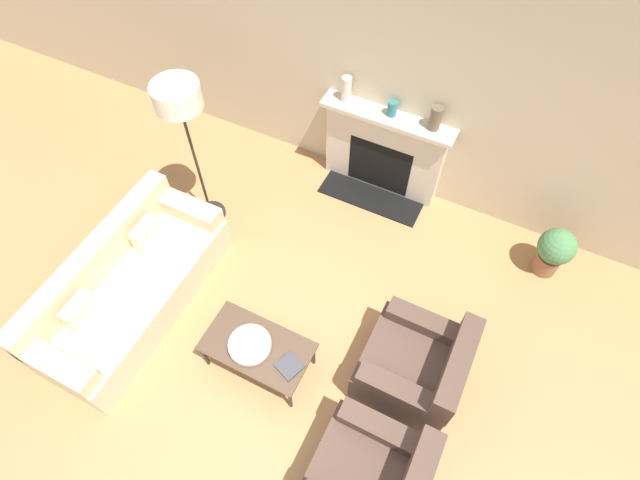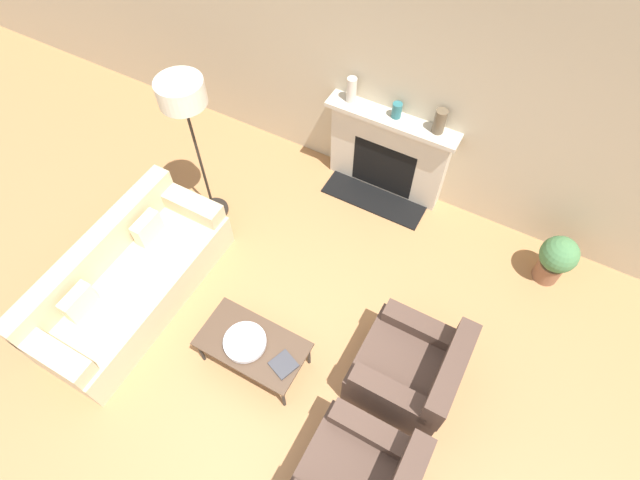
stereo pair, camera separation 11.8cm
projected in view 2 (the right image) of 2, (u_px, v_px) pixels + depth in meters
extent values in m
plane|color=#A87547|center=(269.00, 393.00, 4.74)|extent=(18.00, 18.00, 0.00)
cube|color=#BCAD8E|center=(416.00, 87.00, 5.06)|extent=(18.00, 0.06, 2.90)
cube|color=beige|center=(388.00, 154.00, 5.80)|extent=(1.39, 0.20, 1.06)
cube|color=black|center=(383.00, 168.00, 5.87)|extent=(0.76, 0.04, 0.69)
cube|color=black|center=(373.00, 199.00, 6.08)|extent=(1.25, 0.40, 0.02)
cube|color=beige|center=(392.00, 119.00, 5.33)|extent=(1.51, 0.28, 0.05)
cube|color=#CCB78E|center=(137.00, 287.00, 5.15)|extent=(0.89, 2.17, 0.43)
cube|color=#CCB78E|center=(96.00, 252.00, 4.92)|extent=(0.20, 2.17, 0.37)
cube|color=#CCB78E|center=(53.00, 354.00, 4.41)|extent=(0.82, 0.22, 0.19)
cube|color=#CCB78E|center=(188.00, 204.00, 5.38)|extent=(0.82, 0.22, 0.19)
cube|color=beige|center=(79.00, 302.00, 4.65)|extent=(0.12, 0.32, 0.28)
cube|color=beige|center=(147.00, 228.00, 5.14)|extent=(0.12, 0.32, 0.28)
cube|color=#4C382D|center=(353.00, 480.00, 4.10)|extent=(0.86, 0.88, 0.46)
cube|color=#4C382D|center=(375.00, 432.00, 4.03)|extent=(0.78, 0.18, 0.14)
cube|color=#4C382D|center=(404.00, 371.00, 4.62)|extent=(0.86, 0.88, 0.46)
cube|color=#4C382D|center=(450.00, 373.00, 4.18)|extent=(0.18, 0.88, 0.40)
cube|color=#4C382D|center=(424.00, 327.00, 4.55)|extent=(0.78, 0.18, 0.14)
cube|color=#4C382D|center=(393.00, 394.00, 4.20)|extent=(0.78, 0.18, 0.14)
cube|color=#4C3828|center=(252.00, 344.00, 4.59)|extent=(1.00, 0.55, 0.03)
cylinder|color=black|center=(201.00, 351.00, 4.77)|extent=(0.03, 0.03, 0.39)
cylinder|color=black|center=(283.00, 398.00, 4.52)|extent=(0.03, 0.03, 0.39)
cylinder|color=black|center=(229.00, 312.00, 5.01)|extent=(0.03, 0.03, 0.39)
cylinder|color=black|center=(309.00, 354.00, 4.75)|extent=(0.03, 0.03, 0.39)
cylinder|color=silver|center=(245.00, 344.00, 4.57)|extent=(0.14, 0.14, 0.02)
cylinder|color=silver|center=(245.00, 342.00, 4.54)|extent=(0.39, 0.39, 0.05)
cube|color=#38383D|center=(284.00, 364.00, 4.45)|extent=(0.26, 0.26, 0.02)
cylinder|color=black|center=(214.00, 210.00, 5.98)|extent=(0.35, 0.35, 0.03)
cylinder|color=black|center=(200.00, 161.00, 5.30)|extent=(0.03, 0.03, 1.64)
cylinder|color=beige|center=(181.00, 92.00, 4.56)|extent=(0.46, 0.46, 0.24)
cylinder|color=beige|center=(352.00, 90.00, 5.34)|extent=(0.11, 0.11, 0.29)
cylinder|color=#28666B|center=(397.00, 110.00, 5.25)|extent=(0.11, 0.11, 0.17)
cylinder|color=brown|center=(440.00, 121.00, 5.08)|extent=(0.12, 0.12, 0.27)
cylinder|color=brown|center=(548.00, 270.00, 5.37)|extent=(0.27, 0.27, 0.25)
sphere|color=#477A47|center=(559.00, 254.00, 5.12)|extent=(0.39, 0.39, 0.39)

